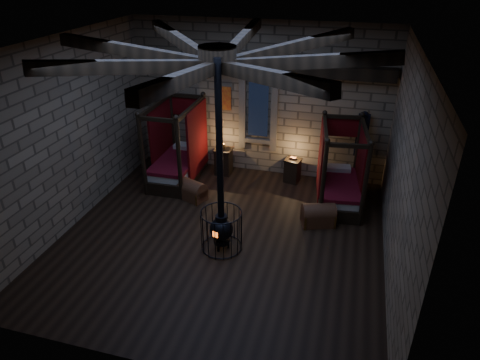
% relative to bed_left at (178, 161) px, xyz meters
% --- Properties ---
extents(room, '(7.02, 7.02, 4.29)m').
position_rel_bed_left_xyz_m(room, '(2.02, -2.32, 3.21)').
color(room, black).
rests_on(room, ground).
extents(bed_left, '(1.13, 2.10, 2.17)m').
position_rel_bed_left_xyz_m(bed_left, '(0.00, 0.00, 0.00)').
color(bed_left, black).
rests_on(bed_left, ground).
extents(bed_right, '(1.26, 2.06, 2.03)m').
position_rel_bed_left_xyz_m(bed_right, '(4.40, -0.15, -0.03)').
color(bed_right, black).
rests_on(bed_right, ground).
extents(trunk_left, '(0.83, 0.69, 0.52)m').
position_rel_bed_left_xyz_m(trunk_left, '(0.77, -0.97, -0.31)').
color(trunk_left, brown).
rests_on(trunk_left, ground).
extents(trunk_right, '(0.86, 0.70, 0.55)m').
position_rel_bed_left_xyz_m(trunk_right, '(4.03, -1.31, -0.29)').
color(trunk_right, brown).
rests_on(trunk_right, ground).
extents(nightstand_left, '(0.48, 0.46, 0.93)m').
position_rel_bed_left_xyz_m(nightstand_left, '(1.13, 0.61, -0.14)').
color(nightstand_left, black).
rests_on(nightstand_left, ground).
extents(nightstand_right, '(0.49, 0.48, 0.73)m').
position_rel_bed_left_xyz_m(nightstand_right, '(3.11, 0.65, -0.19)').
color(nightstand_right, black).
rests_on(nightstand_right, ground).
extents(stove, '(0.88, 0.88, 4.05)m').
position_rel_bed_left_xyz_m(stove, '(2.14, -2.78, 0.04)').
color(stove, black).
rests_on(stove, ground).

